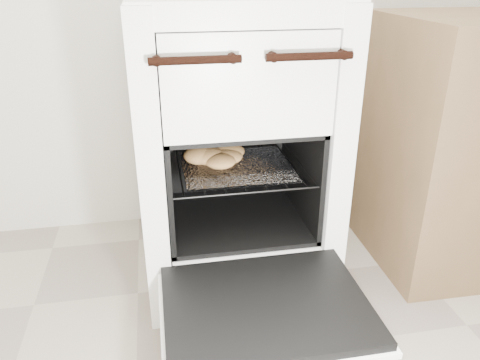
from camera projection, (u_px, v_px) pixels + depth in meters
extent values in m
cube|color=white|center=(231.00, 144.00, 1.57)|extent=(0.60, 0.64, 0.93)
cylinder|color=black|center=(195.00, 60.00, 1.10)|extent=(0.22, 0.02, 0.02)
cylinder|color=black|center=(310.00, 56.00, 1.15)|extent=(0.22, 0.02, 0.02)
cube|color=black|center=(266.00, 305.00, 1.21)|extent=(0.52, 0.40, 0.02)
cube|color=white|center=(266.00, 311.00, 1.22)|extent=(0.54, 0.42, 0.02)
cylinder|color=black|center=(168.00, 171.00, 1.48)|extent=(0.01, 0.42, 0.01)
cylinder|color=black|center=(299.00, 162.00, 1.56)|extent=(0.01, 0.42, 0.01)
cylinder|color=black|center=(248.00, 193.00, 1.34)|extent=(0.43, 0.01, 0.01)
cylinder|color=black|center=(226.00, 145.00, 1.70)|extent=(0.43, 0.01, 0.01)
cylinder|color=black|center=(179.00, 170.00, 1.49)|extent=(0.01, 0.40, 0.01)
cylinder|color=black|center=(198.00, 169.00, 1.50)|extent=(0.01, 0.40, 0.01)
cylinder|color=black|center=(217.00, 168.00, 1.51)|extent=(0.01, 0.40, 0.01)
cylinder|color=black|center=(235.00, 166.00, 1.52)|extent=(0.01, 0.40, 0.01)
cylinder|color=black|center=(254.00, 165.00, 1.53)|extent=(0.01, 0.40, 0.01)
cylinder|color=black|center=(272.00, 164.00, 1.54)|extent=(0.01, 0.40, 0.01)
cylinder|color=black|center=(289.00, 162.00, 1.55)|extent=(0.01, 0.40, 0.01)
cube|color=white|center=(237.00, 167.00, 1.50)|extent=(0.34, 0.30, 0.01)
ellipsoid|color=#DFA759|center=(200.00, 155.00, 1.51)|extent=(0.11, 0.11, 0.05)
ellipsoid|color=#DFA759|center=(229.00, 151.00, 1.55)|extent=(0.15, 0.15, 0.05)
ellipsoid|color=#DFA759|center=(227.00, 156.00, 1.51)|extent=(0.13, 0.13, 0.04)
ellipsoid|color=#DFA759|center=(208.00, 156.00, 1.51)|extent=(0.15, 0.15, 0.05)
ellipsoid|color=#DFA759|center=(221.00, 161.00, 1.48)|extent=(0.13, 0.13, 0.04)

